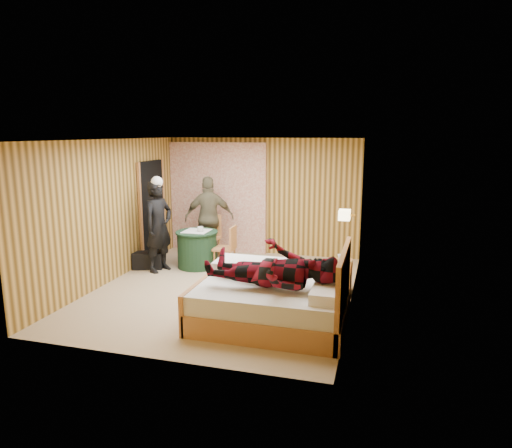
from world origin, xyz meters
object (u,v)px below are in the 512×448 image
(chair_near, at_px, (228,245))
(duffel_bag, at_px, (148,260))
(round_table, at_px, (197,249))
(nightstand, at_px, (339,277))
(woman_standing, at_px, (159,226))
(wall_lamp, at_px, (345,215))
(man_at_table, at_px, (209,218))
(chair_far, at_px, (210,233))
(man_on_bed, at_px, (273,258))
(bed, at_px, (274,300))

(chair_near, xyz_separation_m, duffel_bag, (-1.54, -0.35, -0.33))
(round_table, xyz_separation_m, chair_near, (0.64, 0.01, 0.13))
(nightstand, height_order, woman_standing, woman_standing)
(duffel_bag, bearing_deg, chair_near, -5.67)
(wall_lamp, xyz_separation_m, round_table, (-2.88, 0.66, -0.93))
(man_at_table, bearing_deg, round_table, 69.93)
(nightstand, distance_m, chair_far, 3.16)
(wall_lamp, relative_size, man_at_table, 0.15)
(chair_far, xyz_separation_m, man_on_bed, (2.09, -3.07, 0.45))
(woman_standing, bearing_deg, man_on_bed, -107.26)
(round_table, height_order, duffel_bag, round_table)
(round_table, distance_m, man_on_bed, 3.26)
(nightstand, bearing_deg, bed, -117.75)
(wall_lamp, xyz_separation_m, man_on_bed, (-0.77, -1.76, -0.31))
(nightstand, relative_size, duffel_bag, 0.97)
(chair_near, height_order, woman_standing, woman_standing)
(bed, bearing_deg, man_at_table, 125.82)
(round_table, bearing_deg, woman_standing, -144.54)
(woman_standing, bearing_deg, man_at_table, -8.77)
(wall_lamp, height_order, bed, wall_lamp)
(round_table, relative_size, woman_standing, 0.47)
(wall_lamp, xyz_separation_m, man_at_table, (-2.88, 1.34, -0.44))
(wall_lamp, height_order, nightstand, wall_lamp)
(nightstand, xyz_separation_m, duffel_bag, (-3.73, 0.40, -0.11))
(man_on_bed, bearing_deg, round_table, 131.04)
(nightstand, height_order, man_at_table, man_at_table)
(woman_standing, height_order, man_on_bed, man_on_bed)
(nightstand, height_order, round_table, round_table)
(round_table, height_order, chair_near, chair_near)
(wall_lamp, bearing_deg, round_table, 167.17)
(round_table, bearing_deg, bed, -46.50)
(nightstand, bearing_deg, woman_standing, 174.54)
(chair_far, height_order, man_on_bed, man_on_bed)
(round_table, height_order, chair_far, chair_far)
(bed, distance_m, nightstand, 1.63)
(nightstand, height_order, duffel_bag, nightstand)
(wall_lamp, xyz_separation_m, chair_far, (-2.86, 1.31, -0.76))
(duffel_bag, xyz_separation_m, man_at_table, (0.90, 1.03, 0.70))
(chair_far, bearing_deg, nightstand, -16.36)
(chair_near, height_order, man_on_bed, man_on_bed)
(round_table, distance_m, chair_far, 0.68)
(bed, bearing_deg, round_table, 133.50)
(chair_near, height_order, man_at_table, man_at_table)
(woman_standing, relative_size, man_on_bed, 0.98)
(bed, bearing_deg, nightstand, 62.25)
(wall_lamp, relative_size, nightstand, 0.47)
(wall_lamp, relative_size, bed, 0.13)
(round_table, distance_m, woman_standing, 0.88)
(bed, xyz_separation_m, chair_near, (-1.43, 2.19, 0.17))
(nightstand, relative_size, chair_far, 0.59)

